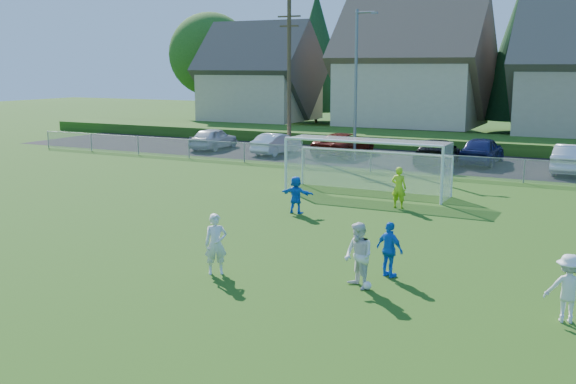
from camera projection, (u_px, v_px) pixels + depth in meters
name	position (u px, v px, depth m)	size (l,w,h in m)	color
ground	(143.00, 301.00, 16.66)	(160.00, 160.00, 0.00)	#193D0C
asphalt_lot	(433.00, 161.00, 40.78)	(60.00, 60.00, 0.00)	black
grass_embankment	(461.00, 142.00, 47.29)	(70.00, 6.00, 0.80)	#1E420F
soccer_ball	(367.00, 286.00, 17.49)	(0.22, 0.22, 0.22)	white
player_white_a	(216.00, 244.00, 18.69)	(0.62, 0.41, 1.71)	silver
player_white_b	(359.00, 256.00, 17.48)	(0.85, 0.66, 1.74)	silver
player_white_c	(568.00, 288.00, 15.16)	(1.03, 0.59, 1.59)	silver
player_blue_a	(390.00, 250.00, 18.44)	(0.90, 0.38, 1.54)	blue
player_blue_b	(296.00, 195.00, 26.41)	(1.37, 0.44, 1.48)	blue
goalkeeper	(399.00, 188.00, 27.34)	(0.62, 0.41, 1.70)	#A3D819
car_a	(213.00, 138.00, 46.54)	(1.77, 4.41, 1.50)	#B9BCC1
car_b	(277.00, 144.00, 44.06)	(1.44, 4.13, 1.36)	white
car_c	(344.00, 144.00, 43.23)	(2.45, 5.31, 1.48)	#5A130A
car_d	(437.00, 152.00, 39.39)	(2.09, 5.15, 1.49)	black
car_e	(482.00, 150.00, 39.48)	(1.92, 4.78, 1.63)	#151D4C
car_f	(572.00, 159.00, 36.23)	(1.65, 4.74, 1.56)	silver
soccer_goal	(368.00, 158.00, 30.43)	(7.42, 1.90, 2.50)	white
chainlink_fence	(406.00, 163.00, 35.84)	(52.06, 0.06, 1.20)	gray
streetlight	(357.00, 80.00, 40.53)	(1.38, 0.18, 9.00)	slate
utility_pole	(289.00, 74.00, 43.59)	(1.60, 0.26, 10.00)	#473321
houses_row	(513.00, 44.00, 51.67)	(53.90, 11.45, 13.27)	tan
tree_row	(513.00, 51.00, 57.67)	(65.98, 12.36, 13.80)	#382616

